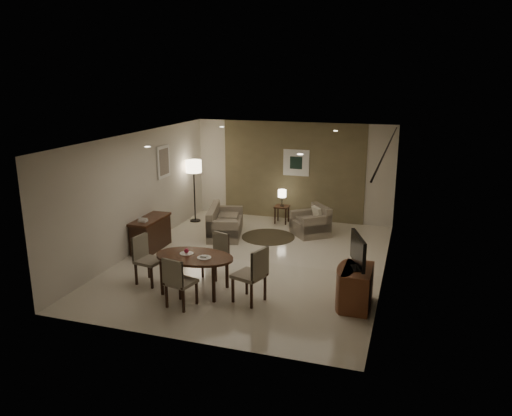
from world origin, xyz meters
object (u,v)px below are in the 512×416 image
(dining_table, at_px, (195,273))
(chair_right, at_px, (249,274))
(chair_far, at_px, (215,256))
(chair_near, at_px, (181,281))
(chair_left, at_px, (150,260))
(console_desk, at_px, (151,234))
(floor_lamp, at_px, (194,191))
(side_table, at_px, (282,214))
(sofa, at_px, (225,221))
(tv_cabinet, at_px, (357,288))
(armchair, at_px, (310,221))

(dining_table, xyz_separation_m, chair_right, (1.10, -0.10, 0.16))
(chair_far, bearing_deg, chair_near, -73.51)
(chair_near, distance_m, chair_right, 1.19)
(chair_far, bearing_deg, chair_left, -128.88)
(chair_left, distance_m, chair_right, 2.09)
(console_desk, relative_size, floor_lamp, 0.71)
(side_table, bearing_deg, console_desk, -127.94)
(chair_near, xyz_separation_m, side_table, (0.36, 5.42, -0.22))
(chair_left, height_order, floor_lamp, floor_lamp)
(sofa, relative_size, side_table, 3.24)
(console_desk, xyz_separation_m, chair_left, (0.95, -1.72, 0.10))
(tv_cabinet, height_order, floor_lamp, floor_lamp)
(chair_near, height_order, chair_right, chair_right)
(chair_left, xyz_separation_m, floor_lamp, (-0.94, 4.14, 0.38))
(chair_far, height_order, armchair, chair_far)
(dining_table, height_order, armchair, armchair)
(console_desk, height_order, chair_far, chair_far)
(dining_table, xyz_separation_m, sofa, (-0.69, 3.32, 0.01))
(chair_near, relative_size, armchair, 1.12)
(tv_cabinet, relative_size, chair_near, 0.97)
(side_table, relative_size, floor_lamp, 0.28)
(tv_cabinet, xyz_separation_m, chair_left, (-3.94, -0.22, 0.12))
(chair_far, distance_m, side_table, 4.05)
(console_desk, xyz_separation_m, chair_right, (3.03, -1.89, 0.14))
(chair_right, distance_m, armchair, 4.09)
(chair_far, bearing_deg, dining_table, -78.23)
(chair_left, bearing_deg, tv_cabinet, -76.92)
(sofa, height_order, floor_lamp, floor_lamp)
(console_desk, height_order, sofa, console_desk)
(dining_table, relative_size, chair_far, 1.70)
(side_table, bearing_deg, sofa, -126.56)
(tv_cabinet, height_order, chair_left, chair_left)
(console_desk, distance_m, chair_near, 3.13)
(chair_far, bearing_deg, console_desk, 171.51)
(tv_cabinet, distance_m, chair_near, 3.07)
(sofa, distance_m, floor_lamp, 1.60)
(console_desk, xyz_separation_m, sofa, (1.25, 1.53, -0.01))
(dining_table, bearing_deg, chair_right, -5.21)
(chair_left, height_order, side_table, chair_left)
(chair_right, bearing_deg, console_desk, -103.77)
(side_table, bearing_deg, chair_left, -106.32)
(chair_far, height_order, sofa, chair_far)
(console_desk, xyz_separation_m, floor_lamp, (0.01, 2.42, 0.48))
(chair_right, height_order, side_table, chair_right)
(tv_cabinet, relative_size, armchair, 1.09)
(console_desk, distance_m, tv_cabinet, 5.11)
(chair_far, xyz_separation_m, chair_left, (-1.07, -0.68, 0.03))
(console_desk, height_order, side_table, console_desk)
(floor_lamp, bearing_deg, sofa, -35.54)
(side_table, bearing_deg, tv_cabinet, -60.30)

